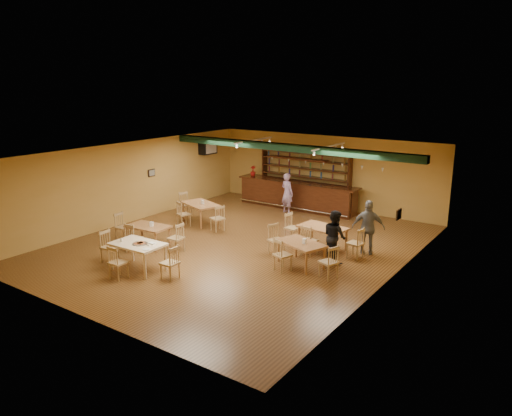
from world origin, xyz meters
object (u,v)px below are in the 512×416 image
Objects in this scene: patron_bar at (287,193)px; bar_counter at (297,195)px; dining_table_b at (322,238)px; dining_table_c at (149,236)px; near_table at (138,257)px; patron_right_a at (335,236)px; dining_table_a at (201,213)px; dining_table_d at (301,254)px.

bar_counter is at bearing -72.81° from patron_bar.
dining_table_b reaches higher than dining_table_c.
patron_right_a is at bearing 39.83° from near_table.
near_table is (-0.20, -8.48, -0.17)m from bar_counter.
bar_counter reaches higher than near_table.
dining_table_b is 1.08× the size of dining_table_c.
dining_table_a is at bearing 25.23° from patron_right_a.
bar_counter is 3.63× the size of dining_table_b.
near_table is (1.30, -1.61, 0.05)m from dining_table_c.
dining_table_b is 1.63m from dining_table_d.
dining_table_c is at bearing 91.29° from patron_bar.
dining_table_d is 0.86× the size of patron_bar.
bar_counter is 3.84× the size of dining_table_d.
dining_table_b is 1.20m from patron_right_a.
dining_table_b is 1.00× the size of near_table.
patron_right_a is (4.00, -3.93, -0.03)m from patron_bar.
dining_table_a is at bearing -173.43° from dining_table_b.
dining_table_b reaches higher than dining_table_d.
near_table is (-3.57, -2.91, 0.05)m from dining_table_d.
patron_bar reaches higher than dining_table_c.
patron_right_a reaches higher than dining_table_b.
bar_counter is at bearing 141.05° from dining_table_d.
near_table is at bearing -91.34° from bar_counter.
near_table is 5.64m from patron_right_a.
patron_bar reaches higher than near_table.
near_table is at bearing -55.20° from dining_table_c.
patron_right_a is (4.22, 3.73, 0.39)m from near_table.
dining_table_b is 0.91× the size of patron_bar.
patron_right_a is at bearing 11.65° from dining_table_a.
patron_bar is (1.52, 6.05, 0.47)m from dining_table_c.
bar_counter is 5.11m from dining_table_b.
bar_counter is 3.63× the size of near_table.
patron_right_a reaches higher than bar_counter.
bar_counter is at bearing 84.45° from dining_table_a.
patron_bar is at bearing 71.87° from dining_table_c.
dining_table_b is (3.22, -3.96, -0.20)m from bar_counter.
dining_table_b is 1.06× the size of dining_table_d.
bar_counter reaches higher than dining_table_c.
patron_bar is at bearing 145.04° from dining_table_d.
dining_table_c is 5.92m from patron_right_a.
dining_table_b is at bearing -50.84° from bar_counter.
patron_bar reaches higher than patron_right_a.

